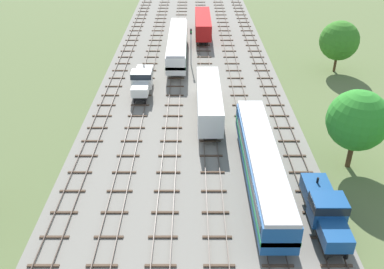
{
  "coord_description": "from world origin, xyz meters",
  "views": [
    {
      "loc": [
        0.16,
        -5.81,
        24.51
      ],
      "look_at": [
        0.0,
        33.49,
        1.5
      ],
      "focal_mm": 39.6,
      "sensor_mm": 36.0,
      "label": 1
    }
  ],
  "objects_px": {
    "diesel_railcar_centre_left_far": "(179,44)",
    "signal_post_nearest": "(193,42)",
    "freight_boxcar_centre_mid": "(210,99)",
    "shunter_loco_right_nearest": "(327,209)",
    "freight_boxcar_centre_farther": "(205,24)",
    "diesel_railcar_centre_right_near": "(263,163)",
    "shunter_loco_left_midfar": "(144,80)"
  },
  "relations": [
    {
      "from": "freight_boxcar_centre_farther",
      "to": "signal_post_nearest",
      "type": "xyz_separation_m",
      "value": [
        -2.2,
        -15.01,
        1.29
      ]
    },
    {
      "from": "diesel_railcar_centre_right_near",
      "to": "freight_boxcar_centre_mid",
      "type": "relative_size",
      "value": 1.46
    },
    {
      "from": "freight_boxcar_centre_farther",
      "to": "shunter_loco_left_midfar",
      "type": "bearing_deg",
      "value": -108.87
    },
    {
      "from": "diesel_railcar_centre_left_far",
      "to": "signal_post_nearest",
      "type": "relative_size",
      "value": 3.45
    },
    {
      "from": "signal_post_nearest",
      "to": "shunter_loco_right_nearest",
      "type": "bearing_deg",
      "value": -73.61
    },
    {
      "from": "diesel_railcar_centre_right_near",
      "to": "shunter_loco_left_midfar",
      "type": "height_order",
      "value": "diesel_railcar_centre_right_near"
    },
    {
      "from": "freight_boxcar_centre_mid",
      "to": "shunter_loco_left_midfar",
      "type": "bearing_deg",
      "value": 141.33
    },
    {
      "from": "diesel_railcar_centre_right_near",
      "to": "signal_post_nearest",
      "type": "height_order",
      "value": "signal_post_nearest"
    },
    {
      "from": "freight_boxcar_centre_farther",
      "to": "diesel_railcar_centre_right_near",
      "type": "bearing_deg",
      "value": -84.62
    },
    {
      "from": "diesel_railcar_centre_right_near",
      "to": "freight_boxcar_centre_mid",
      "type": "xyz_separation_m",
      "value": [
        -4.38,
        13.8,
        -0.15
      ]
    },
    {
      "from": "shunter_loco_right_nearest",
      "to": "diesel_railcar_centre_left_far",
      "type": "bearing_deg",
      "value": 108.19
    },
    {
      "from": "diesel_railcar_centre_left_far",
      "to": "signal_post_nearest",
      "type": "xyz_separation_m",
      "value": [
        2.2,
        -2.75,
        1.14
      ]
    },
    {
      "from": "diesel_railcar_centre_left_far",
      "to": "shunter_loco_right_nearest",
      "type": "bearing_deg",
      "value": -71.81
    },
    {
      "from": "shunter_loco_left_midfar",
      "to": "diesel_railcar_centre_right_near",
      "type": "bearing_deg",
      "value": -57.7
    },
    {
      "from": "freight_boxcar_centre_farther",
      "to": "signal_post_nearest",
      "type": "bearing_deg",
      "value": -98.35
    },
    {
      "from": "freight_boxcar_centre_mid",
      "to": "signal_post_nearest",
      "type": "xyz_separation_m",
      "value": [
        -2.2,
        17.73,
        1.29
      ]
    },
    {
      "from": "diesel_railcar_centre_right_near",
      "to": "shunter_loco_left_midfar",
      "type": "bearing_deg",
      "value": 122.3
    },
    {
      "from": "freight_boxcar_centre_farther",
      "to": "signal_post_nearest",
      "type": "height_order",
      "value": "signal_post_nearest"
    },
    {
      "from": "shunter_loco_right_nearest",
      "to": "freight_boxcar_centre_farther",
      "type": "bearing_deg",
      "value": 99.52
    },
    {
      "from": "shunter_loco_right_nearest",
      "to": "freight_boxcar_centre_mid",
      "type": "distance_m",
      "value": 21.47
    },
    {
      "from": "freight_boxcar_centre_mid",
      "to": "diesel_railcar_centre_left_far",
      "type": "bearing_deg",
      "value": 102.11
    },
    {
      "from": "shunter_loco_right_nearest",
      "to": "diesel_railcar_centre_right_near",
      "type": "relative_size",
      "value": 0.41
    },
    {
      "from": "shunter_loco_right_nearest",
      "to": "freight_boxcar_centre_farther",
      "type": "relative_size",
      "value": 0.6
    },
    {
      "from": "diesel_railcar_centre_right_near",
      "to": "freight_boxcar_centre_farther",
      "type": "distance_m",
      "value": 46.75
    },
    {
      "from": "freight_boxcar_centre_mid",
      "to": "diesel_railcar_centre_left_far",
      "type": "xyz_separation_m",
      "value": [
        -4.4,
        20.48,
        0.15
      ]
    },
    {
      "from": "shunter_loco_right_nearest",
      "to": "signal_post_nearest",
      "type": "distance_m",
      "value": 38.94
    },
    {
      "from": "freight_boxcar_centre_mid",
      "to": "freight_boxcar_centre_farther",
      "type": "relative_size",
      "value": 1.0
    },
    {
      "from": "shunter_loco_right_nearest",
      "to": "freight_boxcar_centre_mid",
      "type": "bearing_deg",
      "value": 114.12
    },
    {
      "from": "diesel_railcar_centre_right_near",
      "to": "freight_boxcar_centre_mid",
      "type": "distance_m",
      "value": 14.48
    },
    {
      "from": "signal_post_nearest",
      "to": "freight_boxcar_centre_farther",
      "type": "bearing_deg",
      "value": 81.65
    },
    {
      "from": "diesel_railcar_centre_right_near",
      "to": "freight_boxcar_centre_mid",
      "type": "height_order",
      "value": "diesel_railcar_centre_right_near"
    },
    {
      "from": "freight_boxcar_centre_farther",
      "to": "diesel_railcar_centre_left_far",
      "type": "bearing_deg",
      "value": -109.74
    }
  ]
}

